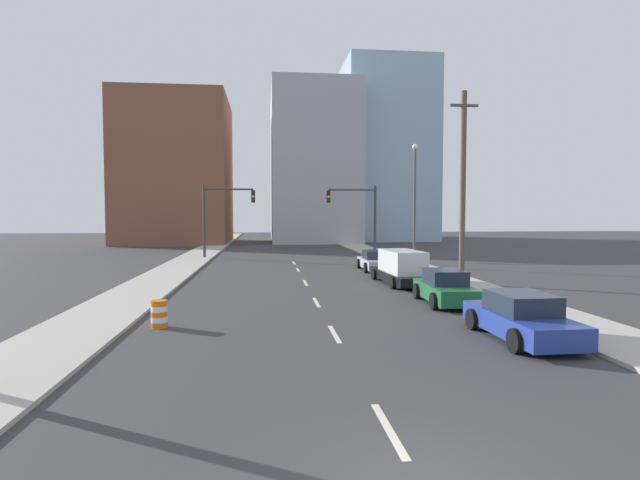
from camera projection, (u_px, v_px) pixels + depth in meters
name	position (u px, v px, depth m)	size (l,w,h in m)	color
sidewalk_left	(205.00, 251.00, 51.76)	(3.15, 91.67, 0.13)	#ADA89E
sidewalk_right	(367.00, 250.00, 53.59)	(3.15, 91.67, 0.13)	#ADA89E
lane_stripe_at_2m	(389.00, 429.00, 9.16)	(0.16, 2.40, 0.01)	beige
lane_stripe_at_9m	(334.00, 334.00, 16.42)	(0.16, 2.40, 0.01)	beige
lane_stripe_at_15m	(316.00, 302.00, 22.29)	(0.16, 2.40, 0.01)	beige
lane_stripe_at_22m	(305.00, 283.00, 28.59)	(0.16, 2.40, 0.01)	beige
lane_stripe_at_28m	(298.00, 270.00, 35.22)	(0.16, 2.40, 0.01)	beige
lane_stripe_at_33m	(294.00, 263.00, 40.22)	(0.16, 2.40, 0.01)	beige
building_brick_left	(177.00, 171.00, 67.58)	(14.00, 16.00, 19.44)	brown
building_office_center	(312.00, 167.00, 73.52)	(12.00, 20.00, 21.76)	#A8A8AD
building_glass_right	(381.00, 156.00, 78.58)	(13.00, 20.00, 26.24)	#99B7CC
traffic_signal_left	(219.00, 211.00, 44.25)	(4.62, 0.35, 6.55)	#38383D
traffic_signal_right	(361.00, 211.00, 45.64)	(4.62, 0.35, 6.55)	#38383D
utility_pole_right_mid	(463.00, 186.00, 27.83)	(1.60, 0.32, 10.76)	brown
traffic_barrel	(159.00, 314.00, 17.34)	(0.56, 0.56, 0.95)	orange
street_lamp	(415.00, 197.00, 36.98)	(0.44, 0.44, 9.12)	#4C4C51
sedan_blue	(521.00, 318.00, 15.68)	(2.16, 4.74, 1.48)	navy
sedan_green	(445.00, 288.00, 21.94)	(2.15, 4.46, 1.50)	#1E6033
box_truck_black	(401.00, 268.00, 28.14)	(2.48, 6.20, 1.90)	black
sedan_silver	(376.00, 261.00, 34.91)	(2.20, 4.52, 1.40)	#B2B2BC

